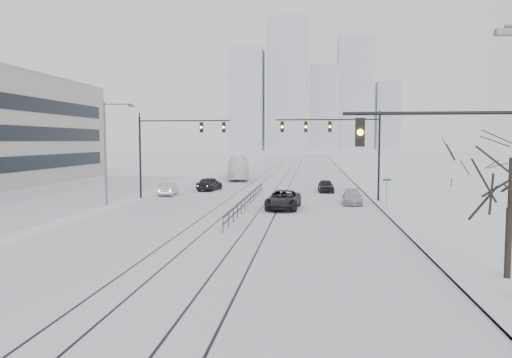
# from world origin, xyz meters

# --- Properties ---
(road) EXTENTS (22.00, 260.00, 0.02)m
(road) POSITION_xyz_m (0.00, 60.00, 0.01)
(road) COLOR silver
(road) RESTS_ON ground
(sidewalk_east) EXTENTS (5.00, 260.00, 0.16)m
(sidewalk_east) POSITION_xyz_m (13.50, 60.00, 0.08)
(sidewalk_east) COLOR silver
(sidewalk_east) RESTS_ON ground
(curb) EXTENTS (0.10, 260.00, 0.12)m
(curb) POSITION_xyz_m (11.05, 60.00, 0.06)
(curb) COLOR gray
(curb) RESTS_ON ground
(parking_strip) EXTENTS (14.00, 60.00, 0.03)m
(parking_strip) POSITION_xyz_m (-20.00, 35.00, 0.01)
(parking_strip) COLOR silver
(parking_strip) RESTS_ON ground
(tram_rails) EXTENTS (5.30, 180.00, 0.01)m
(tram_rails) POSITION_xyz_m (-0.00, 40.00, 0.02)
(tram_rails) COLOR black
(tram_rails) RESTS_ON ground
(skyline) EXTENTS (96.00, 48.00, 72.00)m
(skyline) POSITION_xyz_m (5.02, 273.63, 30.65)
(skyline) COLOR #A8ADB8
(skyline) RESTS_ON ground
(traffic_mast_near) EXTENTS (6.10, 0.37, 7.00)m
(traffic_mast_near) POSITION_xyz_m (10.79, 6.00, 4.56)
(traffic_mast_near) COLOR black
(traffic_mast_near) RESTS_ON ground
(traffic_mast_ne) EXTENTS (9.60, 0.37, 8.00)m
(traffic_mast_ne) POSITION_xyz_m (8.15, 34.99, 5.76)
(traffic_mast_ne) COLOR black
(traffic_mast_ne) RESTS_ON ground
(traffic_mast_nw) EXTENTS (9.10, 0.37, 8.00)m
(traffic_mast_nw) POSITION_xyz_m (-8.52, 36.00, 5.57)
(traffic_mast_nw) COLOR black
(traffic_mast_nw) RESTS_ON ground
(street_light_west) EXTENTS (2.73, 0.25, 9.00)m
(street_light_west) POSITION_xyz_m (-12.20, 30.00, 5.21)
(street_light_west) COLOR #595B60
(street_light_west) RESTS_ON ground
(bare_tree) EXTENTS (4.40, 4.40, 6.10)m
(bare_tree) POSITION_xyz_m (13.20, 9.00, 4.49)
(bare_tree) COLOR black
(bare_tree) RESTS_ON ground
(median_fence) EXTENTS (0.06, 24.00, 1.00)m
(median_fence) POSITION_xyz_m (0.00, 30.00, 0.53)
(median_fence) COLOR black
(median_fence) RESTS_ON ground
(street_sign) EXTENTS (0.70, 0.06, 2.40)m
(street_sign) POSITION_xyz_m (11.80, 32.00, 1.61)
(street_sign) COLOR #595B60
(street_sign) RESTS_ON ground
(sedan_sb_inner) EXTENTS (2.54, 4.76, 1.54)m
(sedan_sb_inner) POSITION_xyz_m (-6.16, 43.80, 0.77)
(sedan_sb_inner) COLOR black
(sedan_sb_inner) RESTS_ON ground
(sedan_sb_outer) EXTENTS (1.99, 4.40, 1.40)m
(sedan_sb_outer) POSITION_xyz_m (-9.40, 38.34, 0.70)
(sedan_sb_outer) COLOR silver
(sedan_sb_outer) RESTS_ON ground
(sedan_nb_front) EXTENTS (2.92, 5.70, 1.54)m
(sedan_nb_front) POSITION_xyz_m (3.04, 29.26, 0.77)
(sedan_nb_front) COLOR black
(sedan_nb_front) RESTS_ON ground
(sedan_nb_right) EXTENTS (1.93, 4.32, 1.23)m
(sedan_nb_right) POSITION_xyz_m (8.99, 33.27, 0.61)
(sedan_nb_right) COLOR #AFB2B7
(sedan_nb_right) RESTS_ON ground
(sedan_nb_far) EXTENTS (1.84, 4.13, 1.38)m
(sedan_nb_far) POSITION_xyz_m (6.93, 43.42, 0.69)
(sedan_nb_far) COLOR black
(sedan_nb_far) RESTS_ON ground
(box_truck) EXTENTS (4.37, 12.07, 3.29)m
(box_truck) POSITION_xyz_m (-5.22, 60.08, 1.64)
(box_truck) COLOR white
(box_truck) RESTS_ON ground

